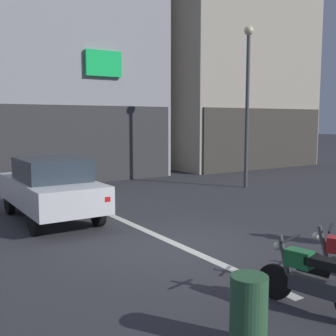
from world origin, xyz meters
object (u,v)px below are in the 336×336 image
at_px(car_white_crossing_near, 51,187).
at_px(trash_bin, 249,311).
at_px(street_lamp, 248,89).
at_px(motorcycle_green_row_leftmost, 312,279).

height_order(car_white_crossing_near, trash_bin, car_white_crossing_near).
distance_m(car_white_crossing_near, trash_bin, 7.36).
xyz_separation_m(street_lamp, motorcycle_green_row_leftmost, (-6.61, -8.30, -3.31)).
relative_size(street_lamp, motorcycle_green_row_leftmost, 3.73).
bearing_deg(motorcycle_green_row_leftmost, car_white_crossing_near, 100.96).
bearing_deg(motorcycle_green_row_leftmost, street_lamp, 51.47).
bearing_deg(street_lamp, motorcycle_green_row_leftmost, -128.53).
xyz_separation_m(car_white_crossing_near, motorcycle_green_row_leftmost, (1.39, -7.15, -0.43)).
bearing_deg(car_white_crossing_near, motorcycle_green_row_leftmost, -79.04).
xyz_separation_m(street_lamp, trash_bin, (-7.98, -8.50, -3.34)).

